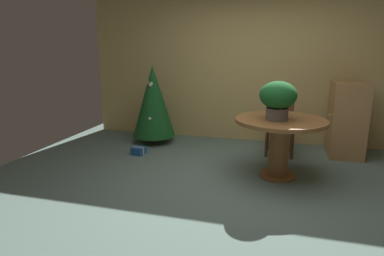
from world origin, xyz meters
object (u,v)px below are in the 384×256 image
flower_vase (278,98)px  holiday_tree (153,101)px  gift_box_blue (139,151)px  wooden_chair_far (281,121)px  wooden_cabinet (347,119)px  round_dining_table (280,136)px

flower_vase → holiday_tree: (-2.07, 1.12, -0.30)m
flower_vase → gift_box_blue: size_ratio=2.24×
flower_vase → holiday_tree: size_ratio=0.35×
flower_vase → wooden_chair_far: bearing=87.3°
wooden_chair_far → wooden_cabinet: bearing=10.2°
round_dining_table → wooden_cabinet: bearing=50.8°
gift_box_blue → wooden_cabinet: (3.07, 0.82, 0.51)m
round_dining_table → wooden_cabinet: size_ratio=1.00×
flower_vase → gift_box_blue: 2.32m
round_dining_table → wooden_cabinet: wooden_cabinet is taller
round_dining_table → holiday_tree: holiday_tree is taller
wooden_chair_far → wooden_cabinet: 0.98m
gift_box_blue → wooden_cabinet: 3.22m
round_dining_table → gift_box_blue: size_ratio=5.37×
flower_vase → holiday_tree: holiday_tree is taller
wooden_cabinet → round_dining_table: bearing=-129.2°
round_dining_table → holiday_tree: (-2.12, 1.05, 0.18)m
round_dining_table → holiday_tree: 2.38m
flower_vase → round_dining_table: bearing=51.4°
wooden_chair_far → gift_box_blue: size_ratio=4.31×
round_dining_table → flower_vase: size_ratio=2.39×
holiday_tree → gift_box_blue: bearing=-88.8°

